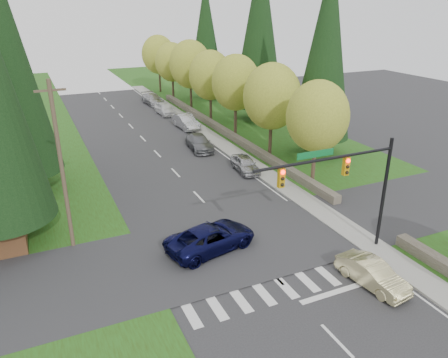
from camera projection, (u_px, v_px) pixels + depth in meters
ground at (323, 326)px, 19.88m from camera, size 120.00×120.00×0.00m
grass_east at (308, 155)px, 41.68m from camera, size 14.00×110.00×0.06m
grass_west at (10, 204)px, 31.73m from camera, size 14.00×110.00×0.06m
cross_street at (244, 244)px, 26.61m from camera, size 120.00×8.00×0.10m
sidewalk_east at (242, 157)px, 41.02m from camera, size 1.80×80.00×0.13m
curb_east at (234, 159)px, 40.69m from camera, size 0.20×80.00×0.13m
stone_wall_north at (223, 131)px, 48.30m from camera, size 0.70×40.00×0.70m
traffic_signal at (347, 176)px, 23.44m from camera, size 8.70×0.37×6.80m
utility_pole at (62, 167)px, 24.39m from camera, size 1.60×0.24×10.00m
decid_tree_0 at (318, 116)px, 33.06m from camera, size 4.80×4.80×8.37m
decid_tree_1 at (272, 96)px, 38.92m from camera, size 5.20×5.20×8.80m
decid_tree_2 at (236, 83)px, 44.68m from camera, size 5.00×5.00×8.82m
decid_tree_3 at (210, 75)px, 50.72m from camera, size 5.00×5.00×8.55m
decid_tree_4 at (190, 64)px, 56.50m from camera, size 5.40×5.40×9.18m
decid_tree_5 at (172, 62)px, 62.52m from camera, size 4.80×4.80×8.30m
decid_tree_6 at (158, 55)px, 68.33m from camera, size 5.20×5.20×8.86m
conifer_e_a at (326, 49)px, 38.36m from camera, size 5.44×5.44×17.80m
conifer_e_b at (260, 28)px, 50.15m from camera, size 6.12×6.12×19.80m
conifer_e_c at (206, 34)px, 62.13m from camera, size 5.10×5.10×16.80m
sedan_champagne at (372, 274)px, 22.53m from camera, size 1.93×4.21×1.34m
suv_navy at (211, 238)px, 25.76m from camera, size 5.98×3.73×1.54m
parked_car_a at (245, 164)px, 37.60m from camera, size 1.98×4.12×1.36m
parked_car_b at (199, 143)px, 43.16m from camera, size 2.46×5.05×1.42m
parked_car_c at (186, 122)px, 50.21m from camera, size 1.96×4.95×1.60m
parked_car_d at (165, 109)px, 56.34m from camera, size 1.95×4.57×1.54m
parked_car_e at (153, 99)px, 61.85m from camera, size 2.46×5.26×1.49m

